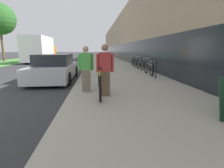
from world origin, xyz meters
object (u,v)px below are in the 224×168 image
at_px(person_rider, 105,70).
at_px(cruiser_bike_farthest, 134,62).
at_px(person_bystander, 86,69).
at_px(cruiser_bike_nearest, 149,68).
at_px(tandem_bicycle, 99,81).
at_px(bike_rack_hoop, 154,68).
at_px(cruiser_bike_middle, 140,64).
at_px(moving_truck, 40,50).
at_px(parked_sedan_curbside, 55,68).

bearing_deg(person_rider, cruiser_bike_farthest, 72.60).
height_order(person_bystander, cruiser_bike_nearest, person_bystander).
bearing_deg(tandem_bicycle, person_rider, -64.38).
height_order(person_rider, bike_rack_hoop, person_rider).
xyz_separation_m(tandem_bicycle, cruiser_bike_middle, (3.02, 6.56, -0.00)).
distance_m(cruiser_bike_nearest, moving_truck, 15.70).
relative_size(tandem_bicycle, bike_rack_hoop, 3.29).
distance_m(person_rider, cruiser_bike_farthest, 9.98).
bearing_deg(cruiser_bike_farthest, person_bystander, -112.07).
bearing_deg(person_bystander, cruiser_bike_nearest, 48.52).
distance_m(cruiser_bike_middle, moving_truck, 13.94).
distance_m(cruiser_bike_nearest, cruiser_bike_farthest, 5.04).
height_order(person_bystander, parked_sedan_curbside, person_bystander).
bearing_deg(cruiser_bike_middle, person_bystander, -118.93).
bearing_deg(cruiser_bike_nearest, person_bystander, -131.48).
height_order(cruiser_bike_middle, cruiser_bike_farthest, cruiser_bike_middle).
bearing_deg(cruiser_bike_nearest, parked_sedan_curbside, -174.18).
relative_size(person_bystander, cruiser_bike_nearest, 0.85).
bearing_deg(bike_rack_hoop, parked_sedan_curbside, 173.12).
bearing_deg(person_bystander, parked_sedan_curbside, 118.59).
xyz_separation_m(person_rider, person_bystander, (-0.62, 0.64, -0.02)).
distance_m(parked_sedan_curbside, moving_truck, 13.60).
bearing_deg(moving_truck, person_bystander, -68.38).
bearing_deg(bike_rack_hoop, cruiser_bike_farthest, 87.45).
xyz_separation_m(tandem_bicycle, parked_sedan_curbside, (-2.25, 3.59, 0.08)).
bearing_deg(tandem_bicycle, parked_sedan_curbside, 122.07).
relative_size(tandem_bicycle, cruiser_bike_nearest, 1.51).
relative_size(bike_rack_hoop, cruiser_bike_middle, 0.45).
relative_size(cruiser_bike_farthest, parked_sedan_curbside, 0.38).
bearing_deg(bike_rack_hoop, person_bystander, -140.99).
bearing_deg(moving_truck, cruiser_bike_nearest, -51.42).
relative_size(bike_rack_hoop, cruiser_bike_nearest, 0.46).
distance_m(cruiser_bike_farthest, parked_sedan_curbside, 7.76).
height_order(cruiser_bike_nearest, cruiser_bike_middle, cruiser_bike_nearest).
bearing_deg(cruiser_bike_farthest, cruiser_bike_nearest, -92.31).
bearing_deg(parked_sedan_curbside, moving_truck, 109.69).
relative_size(tandem_bicycle, moving_truck, 0.40).
relative_size(person_rider, cruiser_bike_middle, 0.85).
bearing_deg(cruiser_bike_farthest, parked_sedan_curbside, -134.16).
bearing_deg(tandem_bicycle, cruiser_bike_farthest, 71.01).
distance_m(bike_rack_hoop, cruiser_bike_middle, 3.59).
bearing_deg(cruiser_bike_nearest, cruiser_bike_middle, 88.31).
height_order(cruiser_bike_nearest, cruiser_bike_farthest, cruiser_bike_nearest).
bearing_deg(moving_truck, bike_rack_hoop, -54.10).
xyz_separation_m(person_bystander, cruiser_bike_middle, (3.47, 6.27, -0.39)).
relative_size(tandem_bicycle, cruiser_bike_middle, 1.48).
bearing_deg(bike_rack_hoop, moving_truck, 125.90).
height_order(tandem_bicycle, person_bystander, person_bystander).
relative_size(person_bystander, parked_sedan_curbside, 0.34).
bearing_deg(parked_sedan_curbside, cruiser_bike_nearest, 5.82).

